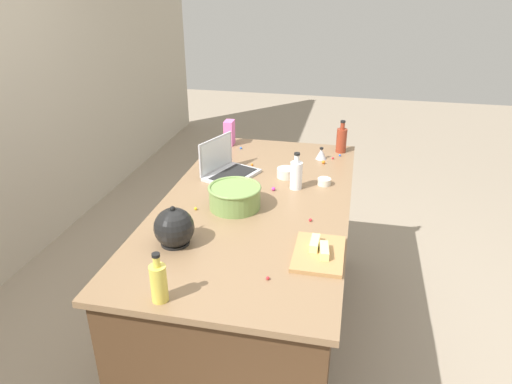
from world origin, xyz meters
TOP-DOWN VIEW (x-y plane):
  - ground_plane at (0.00, 0.00)m, footprint 12.00×12.00m
  - island_counter at (0.00, 0.00)m, footprint 1.92×0.98m
  - laptop at (0.30, 0.24)m, footprint 0.37×0.33m
  - mixing_bowl_large at (-0.10, 0.09)m, footprint 0.27×0.27m
  - bottle_oil at (-0.88, 0.17)m, footprint 0.06×0.06m
  - bottle_vinegar at (0.20, -0.18)m, footprint 0.07×0.07m
  - bottle_soy at (0.84, -0.40)m, footprint 0.07×0.07m
  - kettle at (-0.50, 0.26)m, footprint 0.21×0.18m
  - cutting_board at (-0.46, -0.37)m, footprint 0.31×0.21m
  - butter_stick_left at (-0.47, -0.40)m, footprint 0.11×0.05m
  - butter_stick_right at (-0.42, -0.35)m, footprint 0.11×0.04m
  - ramekin_small at (0.34, -0.11)m, footprint 0.11×0.11m
  - ramekin_medium at (0.28, -0.34)m, footprint 0.08×0.08m
  - kitchen_timer at (0.68, -0.28)m, footprint 0.07×0.07m
  - candy_bag at (0.82, 0.37)m, footprint 0.09×0.06m
  - candy_0 at (0.75, -0.40)m, footprint 0.01×0.01m
  - candy_1 at (0.75, 0.27)m, footprint 0.02×0.02m
  - candy_2 at (-0.17, -0.31)m, footprint 0.02×0.02m
  - candy_3 at (0.14, -0.07)m, footprint 0.02×0.02m
  - candy_4 at (0.60, -0.30)m, footprint 0.02×0.02m
  - candy_5 at (0.69, -0.36)m, footprint 0.01×0.01m
  - candy_6 at (-0.68, -0.19)m, footprint 0.01×0.01m
  - candy_7 at (-0.17, 0.28)m, footprint 0.02×0.02m
  - candy_8 at (0.47, 0.13)m, footprint 0.01×0.01m

SIDE VIEW (x-z plane):
  - ground_plane at x=0.00m, z-range 0.00..0.00m
  - island_counter at x=0.00m, z-range 0.00..0.90m
  - candy_5 at x=0.69m, z-range 0.90..0.91m
  - candy_0 at x=0.75m, z-range 0.90..0.91m
  - candy_6 at x=-0.68m, z-range 0.90..0.91m
  - candy_8 at x=0.47m, z-range 0.90..0.91m
  - candy_1 at x=0.75m, z-range 0.90..0.92m
  - candy_7 at x=-0.17m, z-range 0.90..0.92m
  - candy_2 at x=-0.17m, z-range 0.90..0.92m
  - cutting_board at x=-0.46m, z-range 0.90..0.92m
  - candy_3 at x=0.14m, z-range 0.90..0.92m
  - candy_4 at x=0.60m, z-range 0.90..0.92m
  - ramekin_medium at x=0.28m, z-range 0.90..0.94m
  - ramekin_small at x=0.34m, z-range 0.90..0.95m
  - kitchen_timer at x=0.68m, z-range 0.90..0.97m
  - butter_stick_left at x=-0.47m, z-range 0.92..0.95m
  - butter_stick_right at x=-0.42m, z-range 0.92..0.95m
  - laptop at x=0.30m, z-range 0.84..1.06m
  - mixing_bowl_large at x=-0.10m, z-range 0.90..1.02m
  - kettle at x=-0.50m, z-range 0.88..1.08m
  - bottle_oil at x=-0.88m, z-range 0.88..1.08m
  - bottle_vinegar at x=0.20m, z-range 0.88..1.09m
  - candy_bag at x=0.82m, z-range 0.90..1.07m
  - bottle_soy at x=0.84m, z-range 0.88..1.09m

